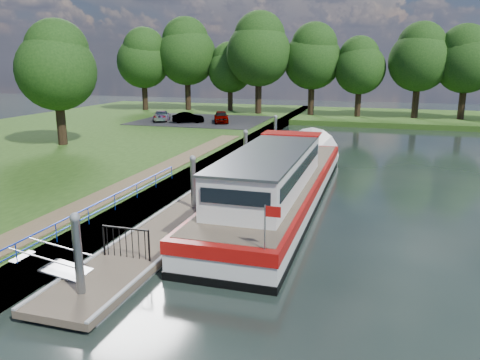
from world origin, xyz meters
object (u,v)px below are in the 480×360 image
(car_a, at_px, (221,117))
(car_b, at_px, (188,118))
(pontoon, at_px, (224,188))
(barge, at_px, (282,181))
(car_c, at_px, (162,116))

(car_a, distance_m, car_b, 3.58)
(pontoon, relative_size, barge, 1.42)
(car_a, bearing_deg, car_b, 178.37)
(barge, height_order, car_c, barge)
(car_a, xyz_separation_m, car_c, (-6.86, -0.47, -0.06))
(pontoon, bearing_deg, car_c, 123.22)
(pontoon, distance_m, car_a, 24.87)
(barge, bearing_deg, pontoon, 166.04)
(car_c, bearing_deg, car_a, 164.95)
(pontoon, xyz_separation_m, car_b, (-11.58, 22.30, 1.21))
(car_a, relative_size, car_c, 0.93)
(pontoon, bearing_deg, barge, -13.96)
(car_a, height_order, car_b, car_a)
(barge, relative_size, car_c, 5.27)
(car_b, bearing_deg, barge, -169.90)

